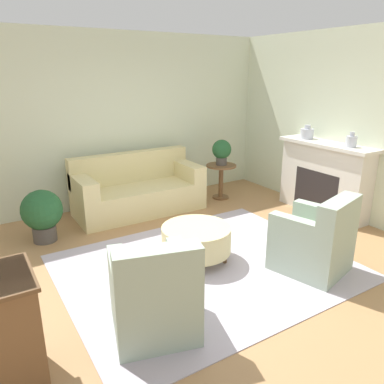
{
  "coord_description": "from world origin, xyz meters",
  "views": [
    {
      "loc": [
        -2.18,
        -3.22,
        2.19
      ],
      "look_at": [
        0.15,
        0.55,
        0.75
      ],
      "focal_mm": 35.0,
      "sensor_mm": 36.0,
      "label": 1
    }
  ],
  "objects_px": {
    "ottoman_table": "(196,239)",
    "potted_plant_floor": "(42,213)",
    "side_table": "(221,175)",
    "armchair_right": "(316,242)",
    "vase_mantel_near": "(307,133)",
    "armchair_left": "(154,296)",
    "vase_mantel_far": "(351,141)",
    "potted_plant_on_side_table": "(222,151)",
    "couch": "(138,191)"
  },
  "relations": [
    {
      "from": "couch",
      "to": "vase_mantel_near",
      "type": "distance_m",
      "value": 2.89
    },
    {
      "from": "ottoman_table",
      "to": "side_table",
      "type": "bearing_deg",
      "value": 46.94
    },
    {
      "from": "ottoman_table",
      "to": "potted_plant_floor",
      "type": "relative_size",
      "value": 1.17
    },
    {
      "from": "armchair_right",
      "to": "potted_plant_on_side_table",
      "type": "height_order",
      "value": "potted_plant_on_side_table"
    },
    {
      "from": "potted_plant_on_side_table",
      "to": "armchair_left",
      "type": "bearing_deg",
      "value": -134.72
    },
    {
      "from": "couch",
      "to": "ottoman_table",
      "type": "xyz_separation_m",
      "value": [
        -0.1,
        -1.92,
        -0.06
      ]
    },
    {
      "from": "potted_plant_on_side_table",
      "to": "potted_plant_floor",
      "type": "distance_m",
      "value": 3.11
    },
    {
      "from": "vase_mantel_far",
      "to": "potted_plant_on_side_table",
      "type": "xyz_separation_m",
      "value": [
        -0.94,
        1.85,
        -0.36
      ]
    },
    {
      "from": "potted_plant_floor",
      "to": "armchair_left",
      "type": "bearing_deg",
      "value": -79.93
    },
    {
      "from": "armchair_left",
      "to": "potted_plant_floor",
      "type": "xyz_separation_m",
      "value": [
        -0.44,
        2.45,
        0.04
      ]
    },
    {
      "from": "armchair_right",
      "to": "vase_mantel_far",
      "type": "xyz_separation_m",
      "value": [
        1.55,
        0.81,
        0.87
      ]
    },
    {
      "from": "armchair_left",
      "to": "vase_mantel_near",
      "type": "distance_m",
      "value": 4.02
    },
    {
      "from": "vase_mantel_far",
      "to": "side_table",
      "type": "bearing_deg",
      "value": 116.88
    },
    {
      "from": "armchair_right",
      "to": "vase_mantel_near",
      "type": "bearing_deg",
      "value": 46.34
    },
    {
      "from": "armchair_right",
      "to": "ottoman_table",
      "type": "xyz_separation_m",
      "value": [
        -1.01,
        0.92,
        -0.08
      ]
    },
    {
      "from": "potted_plant_floor",
      "to": "vase_mantel_far",
      "type": "bearing_deg",
      "value": -22.32
    },
    {
      "from": "couch",
      "to": "side_table",
      "type": "xyz_separation_m",
      "value": [
        1.53,
        -0.18,
        0.08
      ]
    },
    {
      "from": "armchair_right",
      "to": "vase_mantel_far",
      "type": "relative_size",
      "value": 4.16
    },
    {
      "from": "potted_plant_floor",
      "to": "couch",
      "type": "bearing_deg",
      "value": 14.13
    },
    {
      "from": "potted_plant_on_side_table",
      "to": "couch",
      "type": "bearing_deg",
      "value": 173.22
    },
    {
      "from": "armchair_right",
      "to": "ottoman_table",
      "type": "relative_size",
      "value": 1.09
    },
    {
      "from": "armchair_right",
      "to": "vase_mantel_far",
      "type": "distance_m",
      "value": 1.95
    },
    {
      "from": "side_table",
      "to": "armchair_right",
      "type": "bearing_deg",
      "value": -103.03
    },
    {
      "from": "armchair_left",
      "to": "vase_mantel_near",
      "type": "xyz_separation_m",
      "value": [
        3.57,
        1.63,
        0.87
      ]
    },
    {
      "from": "couch",
      "to": "vase_mantel_far",
      "type": "height_order",
      "value": "vase_mantel_far"
    },
    {
      "from": "armchair_right",
      "to": "ottoman_table",
      "type": "bearing_deg",
      "value": 137.82
    },
    {
      "from": "potted_plant_floor",
      "to": "ottoman_table",
      "type": "bearing_deg",
      "value": -46.81
    },
    {
      "from": "couch",
      "to": "vase_mantel_far",
      "type": "bearing_deg",
      "value": -39.52
    },
    {
      "from": "ottoman_table",
      "to": "potted_plant_on_side_table",
      "type": "distance_m",
      "value": 2.45
    },
    {
      "from": "potted_plant_floor",
      "to": "potted_plant_on_side_table",
      "type": "bearing_deg",
      "value": 3.86
    },
    {
      "from": "vase_mantel_far",
      "to": "potted_plant_floor",
      "type": "distance_m",
      "value": 4.41
    },
    {
      "from": "vase_mantel_near",
      "to": "potted_plant_on_side_table",
      "type": "relative_size",
      "value": 0.5
    },
    {
      "from": "vase_mantel_near",
      "to": "vase_mantel_far",
      "type": "xyz_separation_m",
      "value": [
        0.0,
        -0.82,
        -0.0
      ]
    },
    {
      "from": "armchair_right",
      "to": "potted_plant_floor",
      "type": "distance_m",
      "value": 3.47
    },
    {
      "from": "armchair_left",
      "to": "ottoman_table",
      "type": "relative_size",
      "value": 1.09
    },
    {
      "from": "couch",
      "to": "vase_mantel_far",
      "type": "xyz_separation_m",
      "value": [
        2.46,
        -2.03,
        0.89
      ]
    },
    {
      "from": "side_table",
      "to": "couch",
      "type": "bearing_deg",
      "value": 173.22
    },
    {
      "from": "vase_mantel_near",
      "to": "ottoman_table",
      "type": "bearing_deg",
      "value": -164.51
    },
    {
      "from": "armchair_right",
      "to": "potted_plant_on_side_table",
      "type": "distance_m",
      "value": 2.78
    },
    {
      "from": "ottoman_table",
      "to": "potted_plant_floor",
      "type": "bearing_deg",
      "value": 133.19
    },
    {
      "from": "vase_mantel_near",
      "to": "potted_plant_on_side_table",
      "type": "bearing_deg",
      "value": 132.33
    },
    {
      "from": "couch",
      "to": "potted_plant_on_side_table",
      "type": "relative_size",
      "value": 4.55
    },
    {
      "from": "ottoman_table",
      "to": "potted_plant_on_side_table",
      "type": "height_order",
      "value": "potted_plant_on_side_table"
    },
    {
      "from": "potted_plant_on_side_table",
      "to": "potted_plant_floor",
      "type": "relative_size",
      "value": 0.62
    },
    {
      "from": "vase_mantel_far",
      "to": "potted_plant_on_side_table",
      "type": "relative_size",
      "value": 0.49
    },
    {
      "from": "ottoman_table",
      "to": "vase_mantel_far",
      "type": "xyz_separation_m",
      "value": [
        2.57,
        -0.11,
        0.95
      ]
    },
    {
      "from": "couch",
      "to": "armchair_right",
      "type": "bearing_deg",
      "value": -72.23
    },
    {
      "from": "side_table",
      "to": "vase_mantel_far",
      "type": "height_order",
      "value": "vase_mantel_far"
    },
    {
      "from": "couch",
      "to": "potted_plant_floor",
      "type": "xyz_separation_m",
      "value": [
        -1.54,
        -0.39,
        0.07
      ]
    },
    {
      "from": "armchair_right",
      "to": "potted_plant_floor",
      "type": "height_order",
      "value": "armchair_right"
    }
  ]
}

